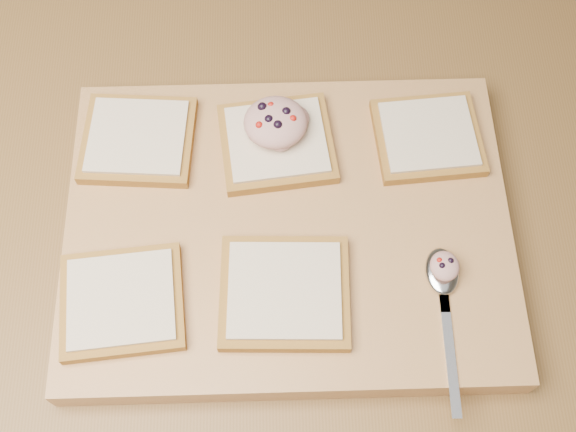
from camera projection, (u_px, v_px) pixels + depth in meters
name	position (u px, v px, depth m)	size (l,w,h in m)	color
ground	(236.00, 386.00, 1.61)	(4.00, 4.00, 0.00)	#515459
island_counter	(219.00, 326.00, 1.20)	(2.00, 0.80, 0.90)	slate
cutting_board	(288.00, 229.00, 0.77)	(0.46, 0.35, 0.04)	tan
bread_far_left	(138.00, 139.00, 0.78)	(0.13, 0.12, 0.02)	olive
bread_far_center	(277.00, 143.00, 0.78)	(0.13, 0.12, 0.02)	olive
bread_far_right	(428.00, 137.00, 0.79)	(0.12, 0.11, 0.02)	olive
bread_near_left	(122.00, 301.00, 0.70)	(0.13, 0.12, 0.02)	olive
bread_near_center	(285.00, 292.00, 0.71)	(0.13, 0.12, 0.02)	olive
tuna_salad_dollop	(275.00, 122.00, 0.77)	(0.07, 0.06, 0.03)	tan
spoon	(443.00, 283.00, 0.72)	(0.03, 0.17, 0.01)	silver
spoon_salad	(445.00, 266.00, 0.71)	(0.03, 0.03, 0.02)	tan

